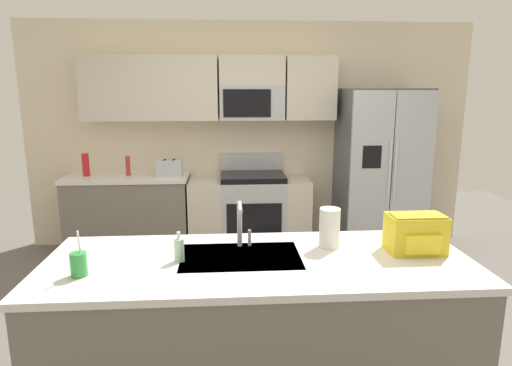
{
  "coord_description": "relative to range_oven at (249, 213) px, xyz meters",
  "views": [
    {
      "loc": [
        -0.28,
        -3.04,
        1.83
      ],
      "look_at": [
        -0.03,
        0.6,
        1.05
      ],
      "focal_mm": 30.54,
      "sensor_mm": 36.0,
      "label": 1
    }
  ],
  "objects": [
    {
      "name": "island_counter",
      "position": [
        -0.08,
        -2.55,
        0.01
      ],
      "size": [
        2.4,
        0.91,
        0.9
      ],
      "color": "slate",
      "rests_on": "ground"
    },
    {
      "name": "backpack",
      "position": [
        0.84,
        -2.49,
        0.57
      ],
      "size": [
        0.32,
        0.22,
        0.23
      ],
      "color": "yellow",
      "rests_on": "island_counter"
    },
    {
      "name": "paper_towel_roll",
      "position": [
        0.36,
        -2.38,
        0.58
      ],
      "size": [
        0.12,
        0.12,
        0.24
      ],
      "primitive_type": "cylinder",
      "color": "white",
      "rests_on": "island_counter"
    },
    {
      "name": "toaster",
      "position": [
        -0.89,
        -0.05,
        0.55
      ],
      "size": [
        0.28,
        0.16,
        0.18
      ],
      "color": "#B7BABF",
      "rests_on": "back_counter"
    },
    {
      "name": "ground_plane",
      "position": [
        0.03,
        -1.8,
        -0.44
      ],
      "size": [
        9.0,
        9.0,
        0.0
      ],
      "primitive_type": "plane",
      "color": "#66605B",
      "rests_on": "ground"
    },
    {
      "name": "pepper_mill",
      "position": [
        -1.35,
        -0.0,
        0.56
      ],
      "size": [
        0.05,
        0.05,
        0.21
      ],
      "primitive_type": "cylinder",
      "color": "#B2332D",
      "rests_on": "back_counter"
    },
    {
      "name": "bottle_red",
      "position": [
        -1.81,
        0.0,
        0.58
      ],
      "size": [
        0.08,
        0.08,
        0.25
      ],
      "primitive_type": "cylinder",
      "color": "red",
      "rests_on": "back_counter"
    },
    {
      "name": "kitchen_wall_unit",
      "position": [
        -0.11,
        0.28,
        1.03
      ],
      "size": [
        5.2,
        0.43,
        2.6
      ],
      "color": "beige",
      "rests_on": "ground"
    },
    {
      "name": "refrigerator",
      "position": [
        1.49,
        -0.07,
        0.48
      ],
      "size": [
        0.9,
        0.76,
        1.85
      ],
      "color": "#4C4F54",
      "rests_on": "ground"
    },
    {
      "name": "back_counter",
      "position": [
        -1.36,
        -0.0,
        0.01
      ],
      "size": [
        1.35,
        0.63,
        0.9
      ],
      "color": "slate",
      "rests_on": "ground"
    },
    {
      "name": "range_oven",
      "position": [
        0.0,
        0.0,
        0.0
      ],
      "size": [
        1.36,
        0.61,
        1.1
      ],
      "color": "#B7BABF",
      "rests_on": "ground"
    },
    {
      "name": "sink_faucet",
      "position": [
        -0.17,
        -2.35,
        0.62
      ],
      "size": [
        0.09,
        0.21,
        0.28
      ],
      "color": "#B7BABF",
      "rests_on": "island_counter"
    },
    {
      "name": "soap_dispenser",
      "position": [
        -0.52,
        -2.55,
        0.53
      ],
      "size": [
        0.06,
        0.06,
        0.17
      ],
      "color": "#A5D8B2",
      "rests_on": "island_counter"
    },
    {
      "name": "drink_cup_green",
      "position": [
        -1.01,
        -2.71,
        0.52
      ],
      "size": [
        0.08,
        0.08,
        0.24
      ],
      "color": "green",
      "rests_on": "island_counter"
    }
  ]
}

